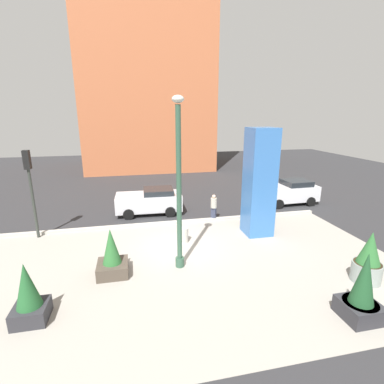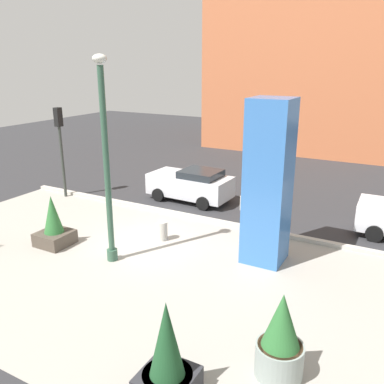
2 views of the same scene
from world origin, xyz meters
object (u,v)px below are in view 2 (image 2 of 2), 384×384
lamp_post (107,167)px  concrete_bollard (163,231)px  pedestrian_on_sidewalk (244,208)px  potted_plant_near_left (167,360)px  traffic_light_far_side (60,138)px  car_curb_west (191,184)px  potted_plant_curbside (280,340)px  potted_plant_mid_plaza (54,226)px  art_pillar_blue (268,183)px

lamp_post → concrete_bollard: lamp_post is taller
pedestrian_on_sidewalk → potted_plant_near_left: bearing=-77.6°
concrete_bollard → traffic_light_far_side: size_ratio=0.17×
concrete_bollard → car_curb_west: 4.88m
potted_plant_near_left → car_curb_west: bearing=116.6°
potted_plant_near_left → traffic_light_far_side: size_ratio=0.49×
potted_plant_curbside → concrete_bollard: (-6.03, 4.77, -0.50)m
potted_plant_near_left → traffic_light_far_side: 14.47m
potted_plant_mid_plaza → potted_plant_curbside: size_ratio=0.96×
pedestrian_on_sidewalk → car_curb_west: bearing=150.4°
lamp_post → traffic_light_far_side: 7.92m
pedestrian_on_sidewalk → lamp_post: bearing=-120.6°
potted_plant_mid_plaza → car_curb_west: 7.22m
art_pillar_blue → potted_plant_near_left: (0.31, -6.76, -1.85)m
concrete_bollard → art_pillar_blue: bearing=4.5°
lamp_post → car_curb_west: lamp_post is taller
potted_plant_near_left → traffic_light_far_side: (-11.45, 8.60, 2.11)m
traffic_light_far_side → car_curb_west: bearing=23.2°
potted_plant_mid_plaza → traffic_light_far_side: traffic_light_far_side is taller
traffic_light_far_side → concrete_bollard: bearing=-16.6°
art_pillar_blue → car_curb_west: 7.10m
concrete_bollard → car_curb_west: (-1.34, 4.67, 0.45)m
concrete_bollard → lamp_post: bearing=-105.6°
potted_plant_near_left → potted_plant_mid_plaza: 8.62m
potted_plant_curbside → traffic_light_far_side: bearing=152.4°
lamp_post → car_curb_west: (-0.71, 6.91, -2.47)m
traffic_light_far_side → potted_plant_curbside: bearing=-27.6°
art_pillar_blue → potted_plant_curbside: art_pillar_blue is taller
potted_plant_curbside → traffic_light_far_side: traffic_light_far_side is taller
lamp_post → art_pillar_blue: lamp_post is taller
art_pillar_blue → traffic_light_far_side: size_ratio=1.23×
potted_plant_near_left → concrete_bollard: (-4.24, 6.45, -0.51)m
potted_plant_curbside → traffic_light_far_side: 15.09m
potted_plant_mid_plaza → traffic_light_far_side: bearing=131.5°
potted_plant_mid_plaza → traffic_light_far_side: size_ratio=0.43×
concrete_bollard → car_curb_west: bearing=106.0°
art_pillar_blue → potted_plant_near_left: 7.02m
concrete_bollard → pedestrian_on_sidewalk: (2.25, 2.63, 0.49)m
potted_plant_near_left → concrete_bollard: potted_plant_near_left is taller
concrete_bollard → traffic_light_far_side: 7.97m
traffic_light_far_side → car_curb_west: traffic_light_far_side is taller
art_pillar_blue → potted_plant_mid_plaza: bearing=-160.3°
potted_plant_near_left → car_curb_west: (-5.58, 11.12, -0.07)m
lamp_post → potted_plant_mid_plaza: size_ratio=3.52×
potted_plant_near_left → pedestrian_on_sidewalk: 9.29m
potted_plant_curbside → car_curb_west: size_ratio=0.49×
art_pillar_blue → traffic_light_far_side: 11.30m
pedestrian_on_sidewalk → art_pillar_blue: bearing=-54.0°
art_pillar_blue → pedestrian_on_sidewalk: size_ratio=3.49×
art_pillar_blue → potted_plant_near_left: bearing=-87.4°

